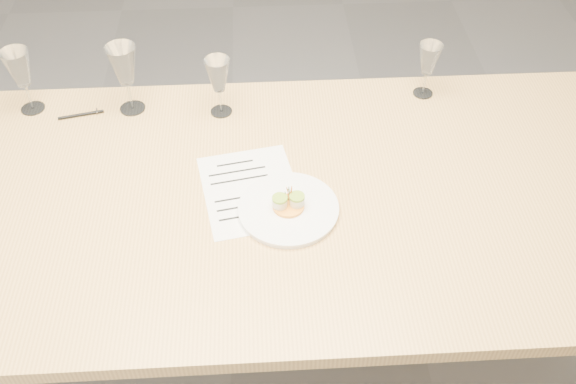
{
  "coord_description": "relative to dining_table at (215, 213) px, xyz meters",
  "views": [
    {
      "loc": [
        0.13,
        -1.2,
        1.96
      ],
      "look_at": [
        0.2,
        -0.05,
        0.8
      ],
      "focal_mm": 40.0,
      "sensor_mm": 36.0,
      "label": 1
    }
  ],
  "objects": [
    {
      "name": "wine_glass_3",
      "position": [
        0.64,
        0.41,
        0.19
      ],
      "size": [
        0.07,
        0.07,
        0.18
      ],
      "color": "white",
      "rests_on": "dining_table"
    },
    {
      "name": "dinner_plate",
      "position": [
        0.2,
        -0.07,
        0.08
      ],
      "size": [
        0.26,
        0.26,
        0.07
      ],
      "rotation": [
        0.0,
        0.0,
        -0.31
      ],
      "color": "white",
      "rests_on": "dining_table"
    },
    {
      "name": "recipe_sheet",
      "position": [
        0.1,
        0.01,
        0.07
      ],
      "size": [
        0.3,
        0.35,
        0.0
      ],
      "rotation": [
        0.0,
        0.0,
        0.18
      ],
      "color": "white",
      "rests_on": "dining_table"
    },
    {
      "name": "ballpoint_pen",
      "position": [
        -0.4,
        0.36,
        0.07
      ],
      "size": [
        0.13,
        0.04,
        0.01
      ],
      "rotation": [
        0.0,
        0.0,
        0.22
      ],
      "color": "black",
      "rests_on": "dining_table"
    },
    {
      "name": "wine_glass_0",
      "position": [
        -0.56,
        0.4,
        0.21
      ],
      "size": [
        0.08,
        0.08,
        0.2
      ],
      "color": "white",
      "rests_on": "dining_table"
    },
    {
      "name": "dining_table",
      "position": [
        0.0,
        0.0,
        0.0
      ],
      "size": [
        2.4,
        1.0,
        0.75
      ],
      "color": "#DEAB60",
      "rests_on": "ground"
    },
    {
      "name": "ground",
      "position": [
        0.0,
        0.0,
        -0.68
      ],
      "size": [
        7.0,
        7.0,
        0.0
      ],
      "primitive_type": "plane",
      "color": "slate",
      "rests_on": "ground"
    },
    {
      "name": "wine_glass_1",
      "position": [
        -0.25,
        0.39,
        0.22
      ],
      "size": [
        0.09,
        0.09,
        0.22
      ],
      "color": "white",
      "rests_on": "dining_table"
    },
    {
      "name": "wine_glass_2",
      "position": [
        0.02,
        0.35,
        0.2
      ],
      "size": [
        0.07,
        0.07,
        0.19
      ],
      "color": "white",
      "rests_on": "dining_table"
    }
  ]
}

